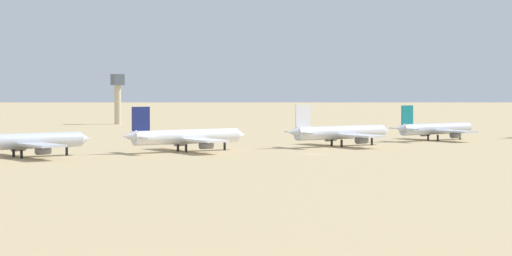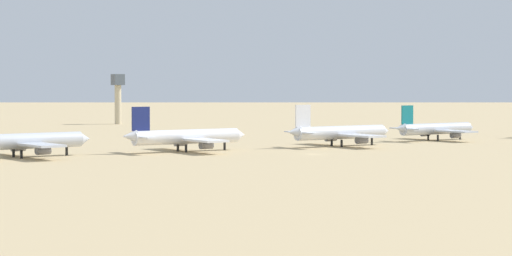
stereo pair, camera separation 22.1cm
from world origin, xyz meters
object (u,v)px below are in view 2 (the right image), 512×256
at_px(parked_jet_white_3, 340,133).
at_px(parked_jet_navy_2, 185,137).
at_px(control_tower, 118,94).
at_px(parked_jet_orange_1, 21,141).
at_px(parked_jet_teal_4, 435,129).

bearing_deg(parked_jet_white_3, parked_jet_navy_2, 174.09).
bearing_deg(parked_jet_navy_2, parked_jet_white_3, -4.71).
xyz_separation_m(parked_jet_white_3, control_tower, (11.42, 192.90, 10.24)).
distance_m(parked_jet_orange_1, control_tower, 216.55).
distance_m(parked_jet_orange_1, parked_jet_white_3, 101.49).
height_order(parked_jet_navy_2, control_tower, control_tower).
xyz_separation_m(parked_jet_orange_1, parked_jet_white_3, (101.15, -8.19, -0.04)).
relative_size(parked_jet_orange_1, control_tower, 1.69).
xyz_separation_m(parked_jet_navy_2, control_tower, (64.30, 188.25, 10.24)).
distance_m(parked_jet_teal_4, control_tower, 188.85).
xyz_separation_m(parked_jet_teal_4, control_tower, (-36.27, 185.03, 10.55)).
relative_size(parked_jet_orange_1, parked_jet_white_3, 1.01).
bearing_deg(parked_jet_navy_2, parked_jet_teal_4, 2.14).
xyz_separation_m(parked_jet_navy_2, parked_jet_white_3, (52.88, -4.65, -0.00)).
distance_m(parked_jet_white_3, control_tower, 193.51).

